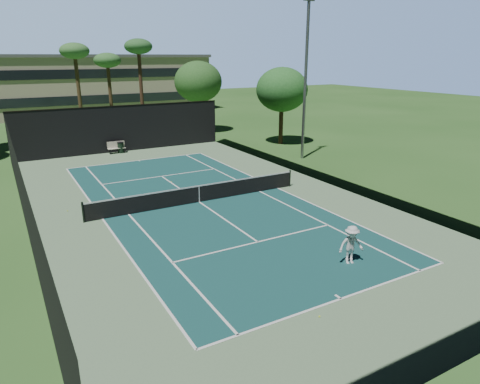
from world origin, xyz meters
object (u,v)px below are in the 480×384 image
object	(u,v)px
player	(351,245)
tennis_ball_d	(67,211)
trash_bin	(121,148)
tennis_ball_a	(319,316)
park_bench	(116,147)
tennis_ball_b	(175,194)
tennis_net	(199,193)
tennis_ball_c	(171,182)

from	to	relation	value
player	tennis_ball_d	size ratio (longest dim) A/B	24.36
trash_bin	player	bearing A→B (deg)	-84.08
tennis_ball_a	park_bench	world-z (taller)	park_bench
tennis_ball_b	park_bench	world-z (taller)	park_bench
tennis_net	tennis_ball_c	distance (m)	4.67
tennis_ball_b	trash_bin	xyz separation A→B (m)	(0.25, 13.42, 0.45)
tennis_ball_a	tennis_ball_b	size ratio (longest dim) A/B	1.08
tennis_ball_c	tennis_ball_d	size ratio (longest dim) A/B	1.01
tennis_ball_b	park_bench	distance (m)	13.50
tennis_net	tennis_ball_a	size ratio (longest dim) A/B	195.89
tennis_ball_a	trash_bin	world-z (taller)	trash_bin
player	tennis_ball_d	world-z (taller)	player
player	tennis_ball_b	size ratio (longest dim) A/B	26.70
tennis_ball_a	tennis_ball_b	bearing A→B (deg)	87.43
tennis_ball_a	park_bench	size ratio (longest dim) A/B	0.04
tennis_net	tennis_ball_d	xyz separation A→B (m)	(-6.88, 2.17, -0.52)
player	tennis_ball_d	bearing A→B (deg)	142.79
tennis_net	tennis_ball_d	bearing A→B (deg)	162.52
tennis_ball_b	tennis_ball_d	distance (m)	6.17
trash_bin	tennis_ball_a	bearing A→B (deg)	-91.86
tennis_ball_a	park_bench	bearing A→B (deg)	88.89
tennis_net	tennis_ball_c	world-z (taller)	tennis_net
player	park_bench	xyz separation A→B (m)	(-3.00, 25.54, -0.27)
tennis_ball_a	tennis_ball_c	bearing A→B (deg)	85.28
player	trash_bin	world-z (taller)	player
park_bench	tennis_ball_a	bearing A→B (deg)	-91.11
tennis_net	tennis_ball_a	xyz separation A→B (m)	(-1.35, -12.36, -0.52)
tennis_ball_c	tennis_net	bearing A→B (deg)	-90.60
tennis_ball_c	tennis_ball_d	xyz separation A→B (m)	(-6.93, -2.47, -0.00)
tennis_net	trash_bin	size ratio (longest dim) A/B	13.65
tennis_ball_a	tennis_ball_d	world-z (taller)	same
tennis_net	player	xyz separation A→B (m)	(2.19, -9.99, 0.26)
tennis_ball_a	tennis_ball_c	size ratio (longest dim) A/B	0.98
tennis_ball_c	trash_bin	distance (m)	10.85
tennis_net	park_bench	distance (m)	15.57
tennis_ball_a	tennis_ball_b	world-z (taller)	tennis_ball_a
tennis_ball_c	park_bench	world-z (taller)	park_bench
tennis_ball_b	park_bench	xyz separation A→B (m)	(-0.11, 13.49, 0.52)
tennis_ball_d	park_bench	bearing A→B (deg)	65.62
tennis_ball_b	player	bearing A→B (deg)	-76.48
tennis_net	trash_bin	xyz separation A→B (m)	(-0.45, 15.47, -0.08)
tennis_ball_b	park_bench	bearing A→B (deg)	90.45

